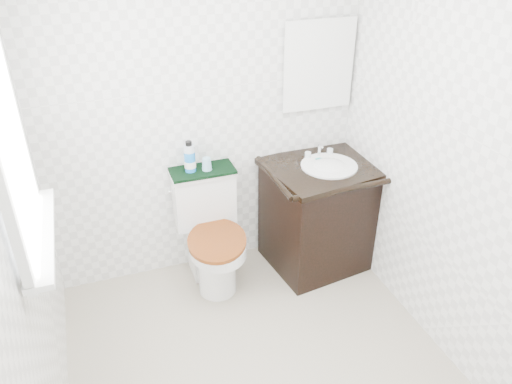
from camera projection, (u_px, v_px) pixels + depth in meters
floor at (265, 374)px, 2.94m from camera, size 2.40×2.40×0.00m
wall_back at (204, 113)px, 3.32m from camera, size 2.40×0.00×2.40m
wall_left at (15, 247)px, 2.02m from camera, size 0.00×2.40×2.40m
wall_right at (460, 164)px, 2.66m from camera, size 0.00×2.40×2.40m
window at (6, 143)px, 2.06m from camera, size 0.02×0.70×0.90m
mirror at (318, 65)px, 3.41m from camera, size 0.50×0.02×0.60m
toilet at (210, 237)px, 3.53m from camera, size 0.48×0.67×0.82m
vanity at (320, 212)px, 3.68m from camera, size 0.83×0.74×0.92m
trash_bin at (208, 252)px, 3.75m from camera, size 0.19×0.15×0.26m
towel at (202, 171)px, 3.40m from camera, size 0.44×0.22×0.02m
mouthwash_bottle at (190, 158)px, 3.33m from camera, size 0.08×0.08×0.22m
cup at (207, 164)px, 3.37m from camera, size 0.07×0.07×0.09m
soap_bar at (319, 159)px, 3.55m from camera, size 0.07×0.05×0.02m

